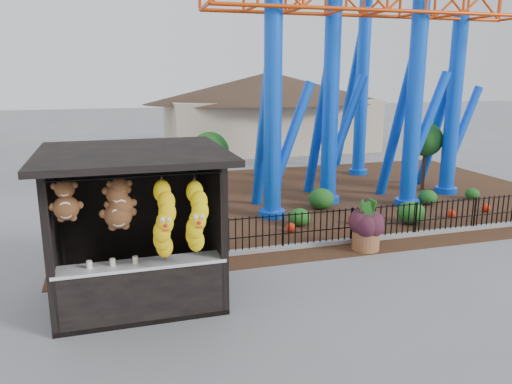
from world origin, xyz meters
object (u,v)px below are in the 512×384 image
object	(u,v)px
roller_coaster	(350,18)
potted_plant	(365,232)
terracotta_planter	(366,239)
prize_booth	(137,231)

from	to	relation	value
roller_coaster	potted_plant	world-z (taller)	roller_coaster
terracotta_planter	potted_plant	distance (m)	0.35
prize_booth	potted_plant	distance (m)	6.41
prize_booth	terracotta_planter	size ratio (longest dim) A/B	4.88
terracotta_planter	potted_plant	bearing A→B (deg)	63.27
roller_coaster	terracotta_planter	size ratio (longest dim) A/B	15.34
roller_coaster	terracotta_planter	bearing A→B (deg)	-110.89
potted_plant	roller_coaster	bearing A→B (deg)	56.57
prize_booth	potted_plant	bearing A→B (deg)	16.60
potted_plant	terracotta_planter	bearing A→B (deg)	-129.61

